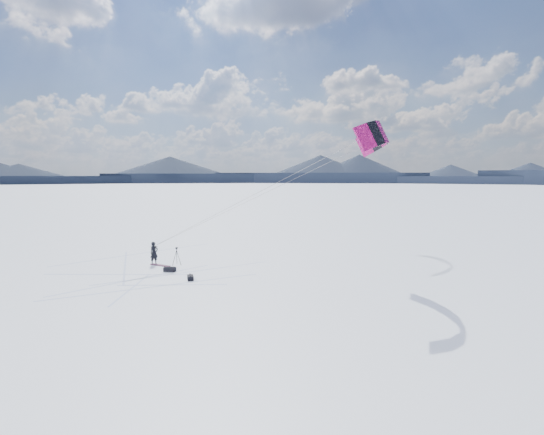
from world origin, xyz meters
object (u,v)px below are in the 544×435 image
Objects in this scene: snowkiter at (154,264)px; tripod at (177,254)px; snowboard at (160,265)px; gear_bag_b at (190,278)px; gear_bag_a at (170,269)px.

snowkiter is 1.28× the size of tripod.
gear_bag_b is at bearing -23.44° from snowboard.
tripod is 1.52× the size of gear_bag_a.
tripod reaches higher than gear_bag_a.
gear_bag_a reaches higher than snowboard.
snowkiter is 2.15× the size of gear_bag_b.
snowboard is 2.02× the size of gear_bag_a.
snowkiter is at bearing -156.50° from gear_bag_b.
tripod reaches higher than snowboard.
tripod is at bearing 37.40° from snowboard.
gear_bag_a is at bearing -154.75° from gear_bag_b.
snowkiter reaches higher than gear_bag_b.
gear_bag_b is (2.56, -0.79, -0.01)m from gear_bag_a.
gear_bag_b is at bearing -96.37° from snowkiter.
gear_bag_b is at bearing -48.59° from tripod.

